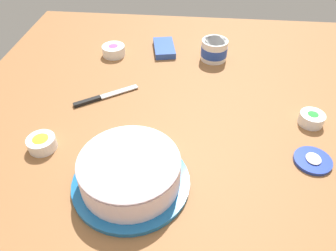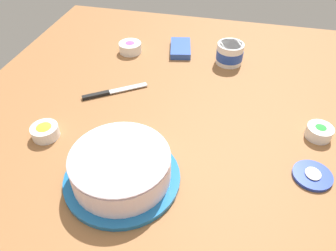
{
  "view_description": "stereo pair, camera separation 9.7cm",
  "coord_description": "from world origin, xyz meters",
  "px_view_note": "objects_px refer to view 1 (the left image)",
  "views": [
    {
      "loc": [
        0.82,
        0.03,
        0.68
      ],
      "look_at": [
        0.11,
        -0.04,
        0.04
      ],
      "focal_mm": 34.31,
      "sensor_mm": 36.0,
      "label": 1
    },
    {
      "loc": [
        0.81,
        0.12,
        0.68
      ],
      "look_at": [
        0.11,
        -0.04,
        0.04
      ],
      "focal_mm": 34.31,
      "sensor_mm": 36.0,
      "label": 2
    }
  ],
  "objects_px": {
    "sprinkle_bowl_yellow": "(42,143)",
    "sprinkle_bowl_rainbow": "(114,50)",
    "frosting_tub_lid": "(313,160)",
    "frosted_cake": "(130,172)",
    "sprinkle_bowl_green": "(312,118)",
    "candy_box_lower": "(164,48)",
    "frosting_tub": "(214,50)",
    "spreading_knife": "(101,97)"
  },
  "relations": [
    {
      "from": "frosting_tub_lid",
      "to": "sprinkle_bowl_rainbow",
      "type": "xyz_separation_m",
      "value": [
        -0.53,
        -0.69,
        0.02
      ]
    },
    {
      "from": "frosting_tub",
      "to": "spreading_knife",
      "type": "distance_m",
      "value": 0.5
    },
    {
      "from": "sprinkle_bowl_yellow",
      "to": "candy_box_lower",
      "type": "bearing_deg",
      "value": 154.42
    },
    {
      "from": "candy_box_lower",
      "to": "frosting_tub_lid",
      "type": "bearing_deg",
      "value": 27.74
    },
    {
      "from": "frosted_cake",
      "to": "candy_box_lower",
      "type": "relative_size",
      "value": 2.01
    },
    {
      "from": "frosted_cake",
      "to": "candy_box_lower",
      "type": "xyz_separation_m",
      "value": [
        -0.72,
        0.01,
        -0.04
      ]
    },
    {
      "from": "frosting_tub_lid",
      "to": "frosted_cake",
      "type": "bearing_deg",
      "value": -75.67
    },
    {
      "from": "spreading_knife",
      "to": "sprinkle_bowl_yellow",
      "type": "bearing_deg",
      "value": -23.39
    },
    {
      "from": "sprinkle_bowl_green",
      "to": "candy_box_lower",
      "type": "height_order",
      "value": "sprinkle_bowl_green"
    },
    {
      "from": "frosting_tub_lid",
      "to": "sprinkle_bowl_yellow",
      "type": "height_order",
      "value": "sprinkle_bowl_yellow"
    },
    {
      "from": "frosting_tub",
      "to": "sprinkle_bowl_yellow",
      "type": "height_order",
      "value": "frosting_tub"
    },
    {
      "from": "frosting_tub",
      "to": "candy_box_lower",
      "type": "bearing_deg",
      "value": -103.07
    },
    {
      "from": "frosted_cake",
      "to": "sprinkle_bowl_yellow",
      "type": "distance_m",
      "value": 0.3
    },
    {
      "from": "sprinkle_bowl_rainbow",
      "to": "sprinkle_bowl_yellow",
      "type": "bearing_deg",
      "value": -8.97
    },
    {
      "from": "frosting_tub",
      "to": "sprinkle_bowl_rainbow",
      "type": "distance_m",
      "value": 0.42
    },
    {
      "from": "spreading_knife",
      "to": "sprinkle_bowl_green",
      "type": "height_order",
      "value": "sprinkle_bowl_green"
    },
    {
      "from": "spreading_knife",
      "to": "sprinkle_bowl_yellow",
      "type": "distance_m",
      "value": 0.27
    },
    {
      "from": "sprinkle_bowl_green",
      "to": "frosted_cake",
      "type": "bearing_deg",
      "value": -60.71
    },
    {
      "from": "sprinkle_bowl_rainbow",
      "to": "spreading_knife",
      "type": "bearing_deg",
      "value": 3.95
    },
    {
      "from": "frosted_cake",
      "to": "frosting_tub_lid",
      "type": "distance_m",
      "value": 0.51
    },
    {
      "from": "frosting_tub_lid",
      "to": "spreading_knife",
      "type": "distance_m",
      "value": 0.71
    },
    {
      "from": "frosting_tub_lid",
      "to": "spreading_knife",
      "type": "relative_size",
      "value": 0.51
    },
    {
      "from": "sprinkle_bowl_green",
      "to": "candy_box_lower",
      "type": "xyz_separation_m",
      "value": [
        -0.42,
        -0.51,
        -0.01
      ]
    },
    {
      "from": "frosted_cake",
      "to": "sprinkle_bowl_green",
      "type": "height_order",
      "value": "frosted_cake"
    },
    {
      "from": "frosting_tub",
      "to": "candy_box_lower",
      "type": "xyz_separation_m",
      "value": [
        -0.05,
        -0.21,
        -0.03
      ]
    },
    {
      "from": "sprinkle_bowl_yellow",
      "to": "frosted_cake",
      "type": "bearing_deg",
      "value": 69.57
    },
    {
      "from": "sprinkle_bowl_yellow",
      "to": "frosting_tub_lid",
      "type": "bearing_deg",
      "value": 91.55
    },
    {
      "from": "frosting_tub_lid",
      "to": "sprinkle_bowl_yellow",
      "type": "relative_size",
      "value": 1.28
    },
    {
      "from": "sprinkle_bowl_yellow",
      "to": "sprinkle_bowl_rainbow",
      "type": "bearing_deg",
      "value": 171.03
    },
    {
      "from": "sprinkle_bowl_yellow",
      "to": "sprinkle_bowl_rainbow",
      "type": "relative_size",
      "value": 0.88
    },
    {
      "from": "frosting_tub_lid",
      "to": "sprinkle_bowl_rainbow",
      "type": "bearing_deg",
      "value": -127.7
    },
    {
      "from": "frosting_tub_lid",
      "to": "sprinkle_bowl_rainbow",
      "type": "height_order",
      "value": "sprinkle_bowl_rainbow"
    },
    {
      "from": "sprinkle_bowl_rainbow",
      "to": "sprinkle_bowl_green",
      "type": "xyz_separation_m",
      "value": [
        0.36,
        0.72,
        -0.0
      ]
    },
    {
      "from": "sprinkle_bowl_rainbow",
      "to": "candy_box_lower",
      "type": "bearing_deg",
      "value": 105.66
    },
    {
      "from": "frosting_tub_lid",
      "to": "sprinkle_bowl_yellow",
      "type": "xyz_separation_m",
      "value": [
        0.02,
        -0.78,
        0.02
      ]
    },
    {
      "from": "spreading_knife",
      "to": "candy_box_lower",
      "type": "relative_size",
      "value": 1.34
    },
    {
      "from": "sprinkle_bowl_green",
      "to": "frosting_tub",
      "type": "bearing_deg",
      "value": -140.71
    },
    {
      "from": "sprinkle_bowl_yellow",
      "to": "candy_box_lower",
      "type": "xyz_separation_m",
      "value": [
        -0.61,
        0.29,
        -0.01
      ]
    },
    {
      "from": "frosting_tub",
      "to": "sprinkle_bowl_green",
      "type": "relative_size",
      "value": 1.37
    },
    {
      "from": "frosting_tub_lid",
      "to": "sprinkle_bowl_green",
      "type": "bearing_deg",
      "value": 169.58
    },
    {
      "from": "sprinkle_bowl_yellow",
      "to": "sprinkle_bowl_green",
      "type": "distance_m",
      "value": 0.83
    },
    {
      "from": "candy_box_lower",
      "to": "frosted_cake",
      "type": "bearing_deg",
      "value": -12.42
    }
  ]
}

